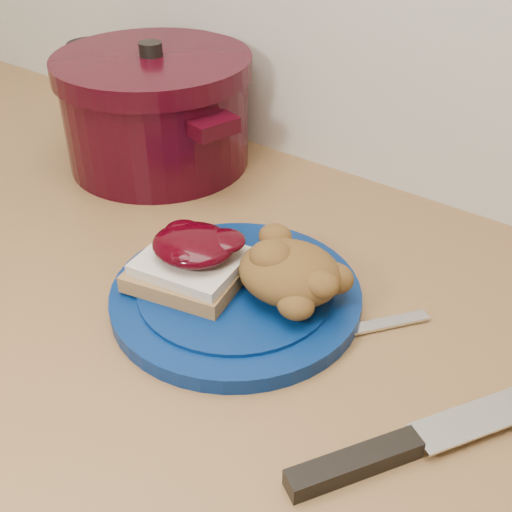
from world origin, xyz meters
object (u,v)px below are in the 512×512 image
Objects in this scene: pepper_grinder at (96,91)px; butter_knife at (342,332)px; dutch_oven at (156,110)px; chef_knife at (400,447)px; plate at (236,296)px.

butter_knife is at bearing -17.78° from pepper_grinder.
dutch_oven is 0.13m from pepper_grinder.
plate is at bearing 102.88° from chef_knife.
chef_knife is 0.14m from butter_knife.
plate reaches higher than butter_knife.
plate is 1.40× the size of butter_knife.
chef_knife is at bearing -94.73° from butter_knife.
chef_knife is 1.48× the size of butter_knife.
butter_knife is at bearing 79.64° from chef_knife.
dutch_oven is (-0.28, 0.18, 0.07)m from plate.
dutch_oven is at bearing 104.03° from butter_knife.
plate is 0.34m from dutch_oven.
pepper_grinder reaches higher than butter_knife.
plate is 0.45m from pepper_grinder.
pepper_grinder is (-0.13, 0.01, -0.00)m from dutch_oven.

